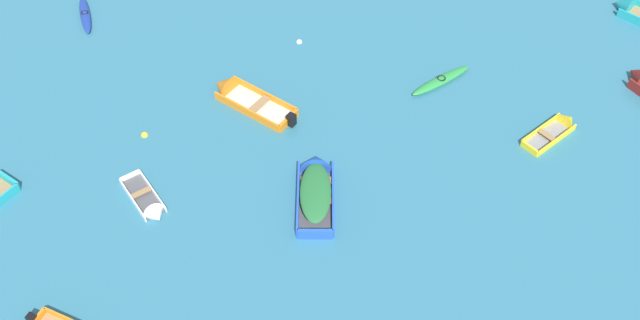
% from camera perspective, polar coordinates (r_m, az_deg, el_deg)
% --- Properties ---
extents(rowboat_orange_near_left, '(4.50, 2.98, 1.28)m').
position_cam_1_polar(rowboat_orange_near_left, '(34.85, -6.24, 4.98)').
color(rowboat_orange_near_left, beige).
rests_on(rowboat_orange_near_left, ground_plane).
extents(rowboat_white_far_back, '(2.65, 2.61, 0.86)m').
position_cam_1_polar(rowboat_white_far_back, '(30.96, -12.68, -3.56)').
color(rowboat_white_far_back, '#4C4C51').
rests_on(rowboat_white_far_back, ground_plane).
extents(rowboat_yellow_back_row_right, '(2.56, 2.89, 0.87)m').
position_cam_1_polar(rowboat_yellow_back_row_right, '(34.86, 17.71, 2.41)').
color(rowboat_yellow_back_row_right, gray).
rests_on(rowboat_yellow_back_row_right, ground_plane).
extents(rowboat_blue_midfield_left, '(2.19, 4.35, 1.35)m').
position_cam_1_polar(rowboat_blue_midfield_left, '(30.67, -0.33, -1.81)').
color(rowboat_blue_midfield_left, '#4C4C51').
rests_on(rowboat_blue_midfield_left, ground_plane).
extents(kayak_green_outer_left, '(2.78, 2.91, 0.33)m').
position_cam_1_polar(kayak_green_outer_left, '(35.86, 9.16, 5.98)').
color(kayak_green_outer_left, '#288C3D').
rests_on(kayak_green_outer_left, ground_plane).
extents(kayak_deep_blue_back_row_left, '(1.99, 3.04, 0.30)m').
position_cam_1_polar(kayak_deep_blue_back_row_left, '(41.15, -17.38, 10.49)').
color(kayak_deep_blue_back_row_left, navy).
rests_on(kayak_deep_blue_back_row_left, ground_plane).
extents(rowboat_turquoise_center, '(4.45, 3.37, 1.31)m').
position_cam_1_polar(rowboat_turquoise_center, '(42.62, 22.94, 10.26)').
color(rowboat_turquoise_center, '#99754C').
rests_on(rowboat_turquoise_center, ground_plane).
extents(mooring_buoy_near_foreground, '(0.32, 0.32, 0.32)m').
position_cam_1_polar(mooring_buoy_near_foreground, '(33.94, -13.16, 1.84)').
color(mooring_buoy_near_foreground, yellow).
rests_on(mooring_buoy_near_foreground, ground_plane).
extents(mooring_buoy_trailing, '(0.29, 0.29, 0.29)m').
position_cam_1_polar(mooring_buoy_trailing, '(37.82, -1.59, 8.92)').
color(mooring_buoy_trailing, silver).
rests_on(mooring_buoy_trailing, ground_plane).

